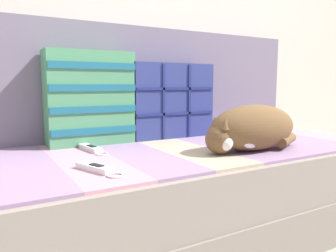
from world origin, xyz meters
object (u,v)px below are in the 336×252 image
object	(u,v)px
throw_pillow_striped	(90,98)
game_remote_near	(91,148)
throw_pillow_quilted	(170,101)
couch	(194,186)
sleeping_cat	(251,129)
game_remote_far	(96,168)

from	to	relation	value
throw_pillow_striped	game_remote_near	size ratio (longest dim) A/B	1.96
throw_pillow_quilted	couch	bearing A→B (deg)	-91.82
sleeping_cat	game_remote_far	distance (m)	0.64
couch	sleeping_cat	distance (m)	0.38
throw_pillow_striped	sleeping_cat	size ratio (longest dim) A/B	0.86
throw_pillow_quilted	game_remote_near	world-z (taller)	throw_pillow_quilted
throw_pillow_quilted	game_remote_far	bearing A→B (deg)	-138.76
couch	throw_pillow_striped	bearing A→B (deg)	149.66
game_remote_near	game_remote_far	xyz separation A→B (m)	(-0.08, -0.32, -0.00)
throw_pillow_striped	game_remote_near	bearing A→B (deg)	-107.52
throw_pillow_striped	throw_pillow_quilted	bearing A→B (deg)	0.07
couch	sleeping_cat	bearing A→B (deg)	-65.77
throw_pillow_striped	sleeping_cat	distance (m)	0.70
couch	game_remote_near	world-z (taller)	game_remote_near
throw_pillow_quilted	game_remote_near	xyz separation A→B (m)	(-0.45, -0.15, -0.17)
couch	game_remote_near	distance (m)	0.50
couch	throw_pillow_quilted	size ratio (longest dim) A/B	3.93
throw_pillow_striped	game_remote_far	distance (m)	0.52
couch	throw_pillow_striped	world-z (taller)	throw_pillow_striped
game_remote_far	game_remote_near	bearing A→B (deg)	75.74
throw_pillow_quilted	game_remote_near	distance (m)	0.51
couch	game_remote_far	world-z (taller)	game_remote_far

